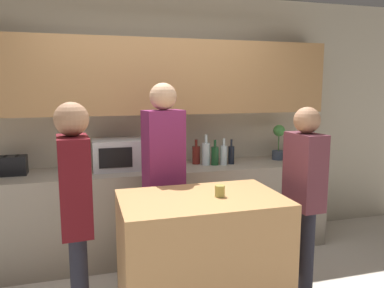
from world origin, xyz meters
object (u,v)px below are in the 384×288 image
Objects in this scene: microwave at (119,154)px; bottle_0 at (196,154)px; bottle_2 at (215,155)px; bottle_3 at (224,155)px; bottle_4 at (231,154)px; cup_0 at (220,191)px; person_left at (76,206)px; person_right at (164,164)px; potted_plant at (279,142)px; bottle_1 at (206,153)px; person_center at (304,188)px; toaster at (12,166)px.

microwave reaches higher than bottle_0.
bottle_3 is (0.09, -0.01, 0.01)m from bottle_2.
bottle_3 is 0.09m from bottle_4.
cup_0 is (-0.38, -1.19, -0.03)m from bottle_2.
person_left reaches higher than bottle_0.
bottle_4 is 0.99m from person_right.
bottle_1 is (-0.88, -0.06, -0.07)m from potted_plant.
bottle_4 is 1.14m from person_center.
toaster is 2.04m from cup_0.
bottle_0 is 0.80m from person_right.
toaster is at bearing -159.85° from person_left.
cup_0 is at bearing -112.08° from bottle_3.
cup_0 is at bearing -64.71° from microwave.
bottle_2 is at bearing 15.02° from person_center.
bottle_1 is 0.10m from bottle_2.
bottle_1 is 3.89× the size of cup_0.
toaster is 1.88m from bottle_1.
person_right is at bearing -157.12° from potted_plant.
bottle_0 is 0.15× the size of person_right.
bottle_2 is (-0.79, -0.09, -0.10)m from potted_plant.
microwave is at bearing -0.09° from toaster.
bottle_4 is 0.16× the size of person_left.
toaster is 0.97× the size of bottle_4.
bottle_4 reaches higher than bottle_0.
cup_0 is 0.05× the size of person_left.
microwave is at bearing 176.40° from bottle_1.
potted_plant reaches higher than bottle_0.
potted_plant is at bearing 3.76° from bottle_1.
person_left reaches higher than cup_0.
bottle_0 is 0.37m from bottle_4.
bottle_0 is at bearing 162.60° from bottle_4.
potted_plant is at bearing 0.05° from microwave.
bottle_1 reaches higher than bottle_4.
bottle_3 is at bearing 10.76° from person_center.
bottle_2 is (0.99, -0.08, -0.05)m from microwave.
bottle_2 is at bearing -173.81° from potted_plant.
bottle_3 reaches higher than bottle_0.
person_right is at bearing -61.68° from microwave.
potted_plant reaches higher than bottle_4.
person_left is (-1.57, -1.22, -0.04)m from bottle_4.
toaster is 0.66× the size of potted_plant.
person_right reaches higher than bottle_3.
person_center reaches higher than toaster.
cup_0 is (-0.57, -1.19, -0.03)m from bottle_4.
bottle_2 is at bearing 127.33° from person_left.
cup_0 is at bearing -99.18° from bottle_0.
microwave is 0.33× the size of person_center.
bottle_3 is 0.18× the size of person_center.
bottle_1 is at bearing 76.47° from cup_0.
toaster reaches higher than cup_0.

